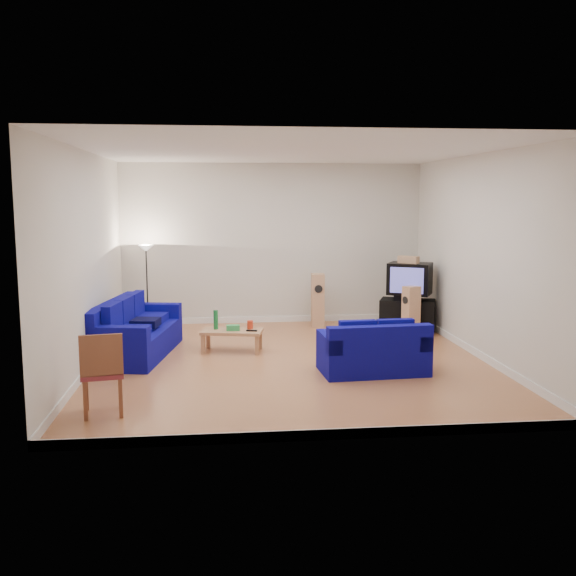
{
  "coord_description": "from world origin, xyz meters",
  "views": [
    {
      "loc": [
        -1.07,
        -9.59,
        2.51
      ],
      "look_at": [
        0.0,
        0.4,
        1.1
      ],
      "focal_mm": 40.0,
      "sensor_mm": 36.0,
      "label": 1
    }
  ],
  "objects": [
    {
      "name": "floor_lamp",
      "position": [
        -2.45,
        2.7,
        1.35
      ],
      "size": [
        0.28,
        0.28,
        1.64
      ],
      "color": "black",
      "rests_on": "ground"
    },
    {
      "name": "television",
      "position": [
        2.47,
        2.02,
        1.01
      ],
      "size": [
        0.94,
        0.85,
        0.59
      ],
      "rotation": [
        0.0,
        0.0,
        -0.49
      ],
      "color": "black",
      "rests_on": "av_receiver"
    },
    {
      "name": "dining_chair",
      "position": [
        -2.44,
        -2.23,
        0.56
      ],
      "size": [
        0.55,
        0.55,
        0.99
      ],
      "rotation": [
        0.0,
        0.0,
        0.16
      ],
      "color": "brown",
      "rests_on": "ground"
    },
    {
      "name": "bottle",
      "position": [
        -1.15,
        0.9,
        0.52
      ],
      "size": [
        0.1,
        0.1,
        0.32
      ],
      "primitive_type": "cylinder",
      "rotation": [
        0.0,
        0.0,
        -0.45
      ],
      "color": "#197233",
      "rests_on": "coffee_table"
    },
    {
      "name": "tv_stand",
      "position": [
        2.45,
        2.03,
        0.31
      ],
      "size": [
        1.14,
        0.89,
        0.61
      ],
      "primitive_type": "cube",
      "rotation": [
        0.0,
        0.0,
        -0.37
      ],
      "color": "black",
      "rests_on": "ground"
    },
    {
      "name": "remote",
      "position": [
        -0.57,
        0.67,
        0.37
      ],
      "size": [
        0.19,
        0.09,
        0.02
      ],
      "primitive_type": "cube",
      "rotation": [
        0.0,
        0.0,
        -0.21
      ],
      "color": "black",
      "rests_on": "coffee_table"
    },
    {
      "name": "speaker_right",
      "position": [
        2.38,
        1.6,
        0.47
      ],
      "size": [
        0.34,
        0.31,
        0.93
      ],
      "rotation": [
        0.0,
        0.0,
        -1.16
      ],
      "color": "tan",
      "rests_on": "ground"
    },
    {
      "name": "av_receiver",
      "position": [
        2.41,
        2.01,
        0.67
      ],
      "size": [
        0.54,
        0.49,
        0.1
      ],
      "primitive_type": "cube",
      "rotation": [
        0.0,
        0.0,
        -0.35
      ],
      "color": "black",
      "rests_on": "tv_stand"
    },
    {
      "name": "tissue_box",
      "position": [
        -0.87,
        0.77,
        0.4
      ],
      "size": [
        0.22,
        0.12,
        0.09
      ],
      "primitive_type": "cube",
      "rotation": [
        0.0,
        0.0,
        -0.0
      ],
      "color": "green",
      "rests_on": "coffee_table"
    },
    {
      "name": "centre_speaker",
      "position": [
        2.43,
        1.98,
        1.38
      ],
      "size": [
        0.39,
        0.37,
        0.13
      ],
      "primitive_type": "cube",
      "rotation": [
        0.0,
        0.0,
        -0.72
      ],
      "color": "tan",
      "rests_on": "television"
    },
    {
      "name": "sofa_loveseat",
      "position": [
        1.12,
        -0.76,
        0.28
      ],
      "size": [
        1.55,
        0.93,
        0.75
      ],
      "rotation": [
        0.0,
        0.0,
        0.06
      ],
      "color": "#100E55",
      "rests_on": "ground"
    },
    {
      "name": "speaker_left",
      "position": [
        0.83,
        2.7,
        0.52
      ],
      "size": [
        0.26,
        0.34,
        1.05
      ],
      "rotation": [
        0.0,
        0.0,
        -0.07
      ],
      "color": "tan",
      "rests_on": "ground"
    },
    {
      "name": "coffee_table",
      "position": [
        -0.89,
        0.8,
        0.31
      ],
      "size": [
        1.06,
        0.68,
        0.36
      ],
      "rotation": [
        0.0,
        0.0,
        -0.2
      ],
      "color": "tan",
      "rests_on": "ground"
    },
    {
      "name": "sofa_three_seat",
      "position": [
        -2.48,
        0.71,
        0.32
      ],
      "size": [
        1.34,
        2.39,
        0.87
      ],
      "rotation": [
        0.0,
        0.0,
        -1.74
      ],
      "color": "#100E55",
      "rests_on": "ground"
    },
    {
      "name": "red_canister",
      "position": [
        -0.58,
        0.88,
        0.43
      ],
      "size": [
        0.13,
        0.13,
        0.14
      ],
      "primitive_type": "cylinder",
      "rotation": [
        0.0,
        0.0,
        -0.43
      ],
      "color": "red",
      "rests_on": "coffee_table"
    },
    {
      "name": "room",
      "position": [
        0.0,
        0.0,
        1.54
      ],
      "size": [
        6.01,
        6.51,
        3.21
      ],
      "color": "brown",
      "rests_on": "ground"
    }
  ]
}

